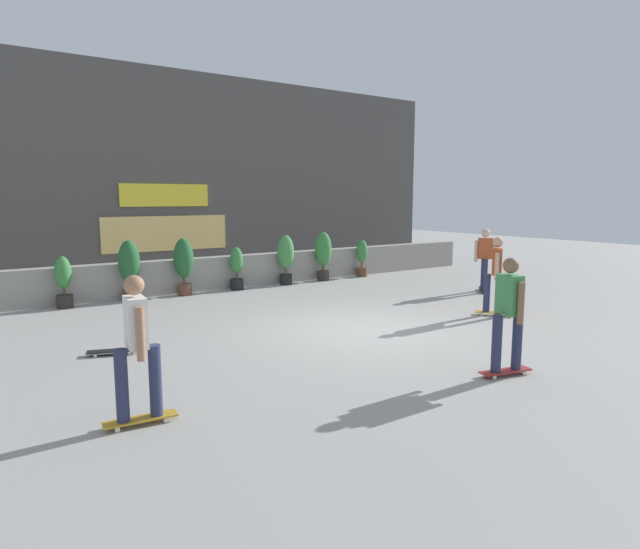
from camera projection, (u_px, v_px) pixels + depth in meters
The scene contains 15 objects.
ground_plane at pixel (364, 330), 10.32m from camera, with size 48.00×48.00×0.00m, color #9E9B96.
planter_wall at pixel (230, 272), 15.15m from camera, with size 18.00×0.40×0.90m, color gray.
building_backdrop at pixel (177, 176), 18.01m from camera, with size 20.00×2.08×6.50m.
potted_plant_0 at pixel (63, 281), 12.30m from camera, with size 0.37×0.37×1.20m.
potted_plant_1 at pixel (129, 266), 13.10m from camera, with size 0.51×0.51×1.50m.
potted_plant_2 at pixel (184, 262), 13.88m from camera, with size 0.51×0.51×1.49m.
potted_plant_3 at pixel (237, 268), 14.76m from camera, with size 0.36×0.36×1.18m.
potted_plant_4 at pixel (286, 256), 15.61m from camera, with size 0.49×0.49×1.45m.
potted_plant_5 at pixel (323, 252), 16.36m from camera, with size 0.51×0.51×1.49m.
potted_plant_6 at pixel (362, 257), 17.25m from camera, with size 0.36×0.36×1.18m.
skater_mid_plaza at pixel (137, 343), 5.88m from camera, with size 0.82×0.56×1.70m.
skater_by_wall_right at pixel (485, 257), 14.40m from camera, with size 0.72×0.70×1.70m.
skater_foreground at pixel (509, 311), 7.54m from camera, with size 0.82×0.55×1.70m.
skater_far_right at pixel (497, 272), 11.44m from camera, with size 0.64×0.76×1.70m.
skateboard_near_camera at pixel (113, 351), 8.68m from camera, with size 0.82×0.44×0.08m.
Camera 1 is at (-6.41, -7.81, 2.52)m, focal length 30.11 mm.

